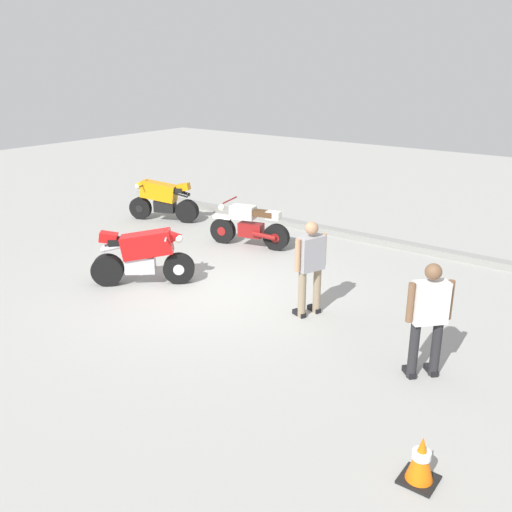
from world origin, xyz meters
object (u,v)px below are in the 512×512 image
motorcycle_cream_vintage (249,226)px  motorcycle_orange_sportbike (163,199)px  person_in_white_shirt (429,314)px  traffic_cone (421,460)px  person_in_gray_shirt (310,263)px  motorcycle_red_sportbike (143,255)px

motorcycle_cream_vintage → motorcycle_orange_sportbike: 3.25m
motorcycle_orange_sportbike → motorcycle_cream_vintage: bearing=150.7°
person_in_white_shirt → traffic_cone: 2.19m
motorcycle_cream_vintage → motorcycle_orange_sportbike: size_ratio=1.03×
person_in_white_shirt → traffic_cone: (0.72, -1.96, -0.66)m
motorcycle_cream_vintage → person_in_gray_shirt: bearing=129.2°
motorcycle_red_sportbike → motorcycle_orange_sportbike: bearing=90.7°
traffic_cone → person_in_gray_shirt: bearing=137.9°
motorcycle_cream_vintage → motorcycle_orange_sportbike: (-3.22, 0.38, 0.11)m
motorcycle_cream_vintage → traffic_cone: (6.04, -5.02, -0.23)m
person_in_white_shirt → motorcycle_cream_vintage: bearing=13.1°
person_in_white_shirt → traffic_cone: person_in_white_shirt is taller
motorcycle_orange_sportbike → traffic_cone: size_ratio=3.54×
motorcycle_cream_vintage → person_in_white_shirt: size_ratio=1.19×
motorcycle_red_sportbike → traffic_cone: 6.54m
person_in_white_shirt → traffic_cone: bearing=153.3°
motorcycle_orange_sportbike → traffic_cone: motorcycle_orange_sportbike is taller
motorcycle_cream_vintage → traffic_cone: bearing=126.8°
motorcycle_orange_sportbike → person_in_gray_shirt: person_in_gray_shirt is taller
motorcycle_cream_vintage → person_in_white_shirt: bearing=136.6°
motorcycle_orange_sportbike → traffic_cone: bearing=127.2°
person_in_gray_shirt → person_in_white_shirt: person_in_gray_shirt is taller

